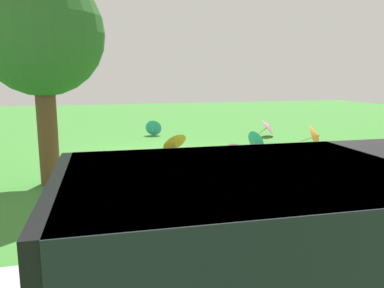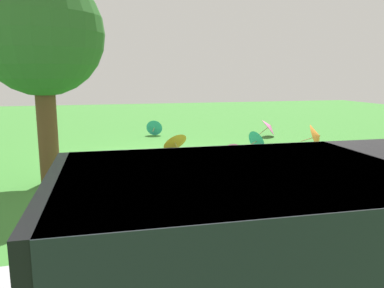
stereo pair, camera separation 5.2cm
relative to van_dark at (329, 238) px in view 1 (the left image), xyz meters
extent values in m
plane|color=#387A2D|center=(0.26, -7.19, -0.91)|extent=(40.00, 40.00, 0.00)
cube|color=black|center=(-0.17, 0.00, -0.06)|extent=(4.65, 2.01, 1.35)
cube|color=black|center=(0.75, -0.02, 0.34)|extent=(2.62, 1.98, 0.55)
cylinder|color=black|center=(1.42, -0.99, -0.53)|extent=(0.77, 0.24, 0.76)
cube|color=maroon|center=(-0.09, -3.92, -0.46)|extent=(1.61, 0.48, 0.05)
cube|color=maroon|center=(-0.10, -3.72, -0.24)|extent=(1.60, 0.14, 0.45)
cube|color=black|center=(0.55, -3.91, -0.69)|extent=(0.09, 0.41, 0.45)
cube|color=black|center=(-0.73, -3.94, -0.69)|extent=(0.09, 0.41, 0.45)
cylinder|color=brown|center=(2.72, -5.55, 0.23)|extent=(0.39, 0.39, 2.29)
sphere|color=#286023|center=(2.72, -5.55, 2.11)|extent=(2.43, 2.43, 2.43)
cylinder|color=tan|center=(-0.28, -11.18, -0.67)|extent=(0.12, 0.30, 0.11)
cone|color=teal|center=(-0.34, -11.38, -0.61)|extent=(0.65, 0.46, 0.60)
sphere|color=tan|center=(-0.36, -11.43, -0.59)|extent=(0.05, 0.05, 0.04)
cylinder|color=tan|center=(-2.60, -7.54, -0.67)|extent=(0.36, 0.14, 0.15)
cone|color=teal|center=(-2.83, -7.62, -0.59)|extent=(0.52, 0.72, 0.65)
sphere|color=tan|center=(-2.89, -7.64, -0.57)|extent=(0.06, 0.05, 0.05)
cylinder|color=tan|center=(-0.47, -7.82, -0.76)|extent=(0.15, 0.32, 0.31)
cone|color=orange|center=(-0.39, -8.01, -0.56)|extent=(0.89, 0.82, 0.63)
sphere|color=tan|center=(-0.37, -8.06, -0.51)|extent=(0.05, 0.06, 0.05)
cylinder|color=tan|center=(-4.14, -10.14, -0.74)|extent=(0.39, 0.15, 0.33)
cone|color=pink|center=(-4.37, -10.07, -0.54)|extent=(0.77, 0.88, 0.66)
sphere|color=tan|center=(-4.42, -10.05, -0.50)|extent=(0.06, 0.05, 0.05)
cylinder|color=tan|center=(-1.33, -5.79, -0.63)|extent=(0.08, 0.43, 0.10)
cone|color=pink|center=(-1.30, -5.51, -0.58)|extent=(0.68, 0.32, 0.66)
sphere|color=tan|center=(-1.29, -5.45, -0.57)|extent=(0.04, 0.05, 0.04)
cylinder|color=tan|center=(-2.83, -4.68, -0.73)|extent=(0.22, 0.18, 0.35)
cone|color=pink|center=(-2.71, -4.78, -0.51)|extent=(0.86, 0.87, 0.47)
sphere|color=tan|center=(-2.68, -4.80, -0.46)|extent=(0.06, 0.06, 0.05)
cylinder|color=tan|center=(-4.45, -7.59, -0.62)|extent=(0.33, 0.26, 0.17)
cone|color=orange|center=(-4.66, -7.43, -0.51)|extent=(0.83, 0.90, 0.80)
sphere|color=tan|center=(-4.73, -7.38, -0.48)|extent=(0.06, 0.06, 0.05)
camera|label=1|loc=(1.82, 2.53, 1.31)|focal=35.48mm
camera|label=2|loc=(1.77, 2.54, 1.31)|focal=35.48mm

